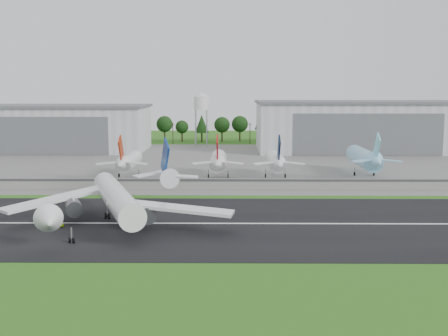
{
  "coord_description": "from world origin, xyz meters",
  "views": [
    {
      "loc": [
        10.33,
        -118.89,
        31.81
      ],
      "look_at": [
        8.77,
        40.0,
        9.0
      ],
      "focal_mm": 45.0,
      "sensor_mm": 36.0,
      "label": 1
    }
  ],
  "objects_px": {
    "main_airliner": "(116,204)",
    "parked_jet_navy": "(276,162)",
    "ground_vehicle": "(55,225)",
    "parked_jet_skyblue": "(366,158)",
    "parked_jet_red_a": "(128,162)",
    "parked_jet_red_b": "(218,161)"
  },
  "relations": [
    {
      "from": "main_airliner",
      "to": "parked_jet_red_b",
      "type": "bearing_deg",
      "value": -128.26
    },
    {
      "from": "ground_vehicle",
      "to": "parked_jet_red_b",
      "type": "xyz_separation_m",
      "value": [
        36.07,
        70.37,
        5.46
      ]
    },
    {
      "from": "parked_jet_red_b",
      "to": "main_airliner",
      "type": "bearing_deg",
      "value": -108.69
    },
    {
      "from": "main_airliner",
      "to": "ground_vehicle",
      "type": "xyz_separation_m",
      "value": [
        -13.41,
        -3.41,
        -4.21
      ]
    },
    {
      "from": "parked_jet_red_a",
      "to": "parked_jet_navy",
      "type": "relative_size",
      "value": 1.0
    },
    {
      "from": "main_airliner",
      "to": "parked_jet_navy",
      "type": "height_order",
      "value": "main_airliner"
    },
    {
      "from": "ground_vehicle",
      "to": "parked_jet_red_b",
      "type": "relative_size",
      "value": 0.13
    },
    {
      "from": "parked_jet_red_b",
      "to": "parked_jet_navy",
      "type": "bearing_deg",
      "value": -0.03
    },
    {
      "from": "main_airliner",
      "to": "parked_jet_red_a",
      "type": "distance_m",
      "value": 67.58
    },
    {
      "from": "main_airliner",
      "to": "parked_jet_red_b",
      "type": "height_order",
      "value": "main_airliner"
    },
    {
      "from": "parked_jet_red_b",
      "to": "parked_jet_skyblue",
      "type": "distance_m",
      "value": 53.25
    },
    {
      "from": "parked_jet_red_a",
      "to": "parked_jet_skyblue",
      "type": "bearing_deg",
      "value": 3.43
    },
    {
      "from": "parked_jet_red_b",
      "to": "ground_vehicle",
      "type": "bearing_deg",
      "value": -117.14
    },
    {
      "from": "ground_vehicle",
      "to": "parked_jet_red_a",
      "type": "height_order",
      "value": "parked_jet_red_a"
    },
    {
      "from": "main_airliner",
      "to": "parked_jet_skyblue",
      "type": "relative_size",
      "value": 1.54
    },
    {
      "from": "ground_vehicle",
      "to": "parked_jet_navy",
      "type": "bearing_deg",
      "value": -42.89
    },
    {
      "from": "parked_jet_red_a",
      "to": "parked_jet_skyblue",
      "type": "relative_size",
      "value": 0.84
    },
    {
      "from": "main_airliner",
      "to": "parked_jet_navy",
      "type": "xyz_separation_m",
      "value": [
        42.97,
        66.96,
        1.18
      ]
    },
    {
      "from": "parked_jet_red_a",
      "to": "parked_jet_navy",
      "type": "height_order",
      "value": "parked_jet_navy"
    },
    {
      "from": "ground_vehicle",
      "to": "main_airliner",
      "type": "bearing_deg",
      "value": -79.94
    },
    {
      "from": "parked_jet_skyblue",
      "to": "parked_jet_navy",
      "type": "bearing_deg",
      "value": -171.18
    },
    {
      "from": "main_airliner",
      "to": "parked_jet_navy",
      "type": "bearing_deg",
      "value": -142.25
    }
  ]
}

